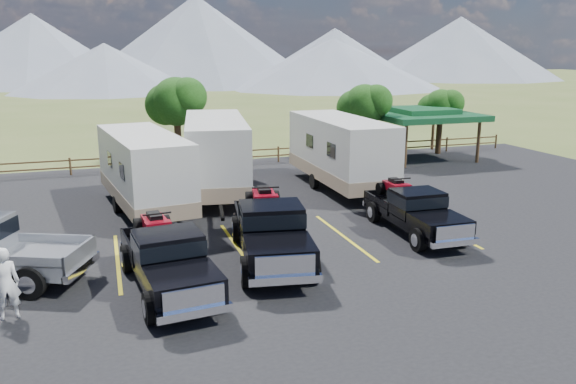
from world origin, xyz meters
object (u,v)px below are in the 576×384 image
object	(u,v)px
trailer_center	(216,155)
rig_right	(414,209)
pavilion	(422,115)
person_a	(5,283)
trailer_right	(340,152)
rig_center	(270,229)
trailer_left	(144,171)
rig_left	(167,257)

from	to	relation	value
trailer_center	rig_right	bearing A→B (deg)	-45.10
pavilion	person_a	xyz separation A→B (m)	(-21.76, -16.27, -1.80)
person_a	rig_right	bearing A→B (deg)	179.14
trailer_center	trailer_right	bearing A→B (deg)	1.37
trailer_center	trailer_right	xyz separation A→B (m)	(5.99, -0.82, -0.06)
trailer_right	rig_center	bearing A→B (deg)	-125.69
person_a	trailer_right	bearing A→B (deg)	-156.18
rig_right	trailer_left	world-z (taller)	trailer_left
trailer_right	pavilion	bearing A→B (deg)	36.76
rig_center	rig_right	bearing A→B (deg)	18.55
pavilion	rig_center	bearing A→B (deg)	-134.83
rig_center	person_a	world-z (taller)	rig_center
trailer_center	trailer_right	distance (m)	6.04
trailer_center	person_a	size ratio (longest dim) A/B	5.48
rig_left	trailer_right	world-z (taller)	trailer_right
rig_center	trailer_right	size ratio (longest dim) A/B	0.66
rig_left	rig_right	bearing A→B (deg)	7.98
rig_right	person_a	size ratio (longest dim) A/B	2.95
pavilion	trailer_center	distance (m)	15.13
trailer_left	person_a	bearing A→B (deg)	-122.87
pavilion	trailer_left	size ratio (longest dim) A/B	0.65
trailer_center	pavilion	bearing A→B (deg)	29.34
rig_left	trailer_left	xyz separation A→B (m)	(0.04, 8.44, 0.80)
pavilion	rig_center	xyz separation A→B (m)	(-14.20, -14.28, -1.72)
rig_right	trailer_left	distance (m)	11.16
rig_center	person_a	size ratio (longest dim) A/B	3.48
pavilion	trailer_left	bearing A→B (deg)	-157.76
rig_right	trailer_center	bearing A→B (deg)	127.55
rig_left	rig_center	size ratio (longest dim) A/B	0.90
rig_left	trailer_center	xyz separation A→B (m)	(3.49, 10.42, 0.95)
rig_center	pavilion	bearing A→B (deg)	54.48
rig_center	trailer_center	world-z (taller)	trailer_center
rig_left	rig_right	xyz separation A→B (m)	(9.33, 2.31, -0.04)
rig_left	rig_right	world-z (taller)	rig_left
pavilion	rig_center	world-z (taller)	pavilion
pavilion	rig_right	xyz separation A→B (m)	(-8.34, -13.33, -1.85)
pavilion	person_a	size ratio (longest dim) A/B	3.26
rig_center	rig_right	xyz separation A→B (m)	(5.86, 0.95, -0.13)
rig_center	trailer_center	distance (m)	9.10
rig_left	trailer_center	bearing A→B (deg)	65.55
trailer_center	trailer_right	world-z (taller)	trailer_center
person_a	trailer_center	bearing A→B (deg)	-137.66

